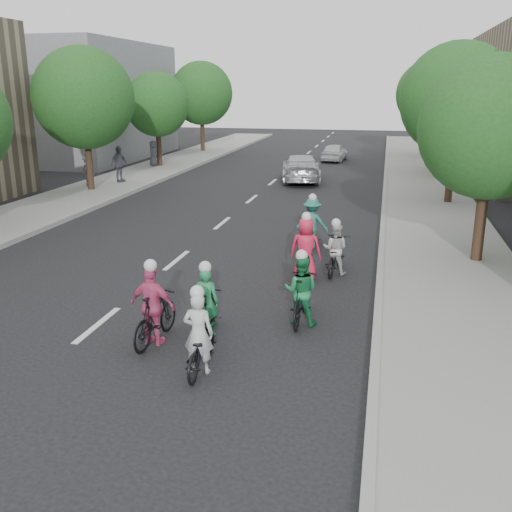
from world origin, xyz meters
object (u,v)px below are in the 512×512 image
(cyclist_0, at_px, (335,253))
(cyclist_3, at_px, (200,343))
(cyclist_4, at_px, (154,312))
(cyclist_5, at_px, (306,256))
(follow_car_trail, at_px, (334,152))
(cyclist_1, at_px, (301,295))
(cyclist_6, at_px, (312,226))
(cyclist_2, at_px, (207,309))
(spectator_0, at_px, (89,171))
(spectator_1, at_px, (119,164))
(follow_car_lead, at_px, (301,168))
(spectator_2, at_px, (153,154))

(cyclist_0, height_order, cyclist_3, cyclist_3)
(cyclist_3, distance_m, cyclist_4, 1.57)
(cyclist_5, height_order, follow_car_trail, cyclist_5)
(cyclist_1, height_order, cyclist_3, cyclist_1)
(cyclist_6, bearing_deg, cyclist_2, 82.45)
(cyclist_1, relative_size, follow_car_trail, 0.52)
(cyclist_0, bearing_deg, cyclist_3, 79.17)
(cyclist_1, distance_m, cyclist_6, 6.30)
(cyclist_2, distance_m, spectator_0, 19.27)
(follow_car_trail, xyz_separation_m, spectator_1, (-10.25, -12.60, 0.49))
(cyclist_4, bearing_deg, cyclist_2, -138.64)
(cyclist_5, distance_m, spectator_1, 17.76)
(cyclist_0, bearing_deg, cyclist_4, 65.55)
(follow_car_lead, bearing_deg, cyclist_1, 88.98)
(cyclist_0, xyz_separation_m, cyclist_2, (-2.25, -4.78, 0.01))
(cyclist_1, height_order, spectator_2, spectator_2)
(cyclist_6, bearing_deg, cyclist_1, 97.50)
(spectator_0, bearing_deg, follow_car_trail, -39.36)
(cyclist_3, bearing_deg, cyclist_2, -79.87)
(follow_car_lead, bearing_deg, follow_car_trail, -105.57)
(cyclist_0, xyz_separation_m, spectator_0, (-13.48, 10.88, 0.38))
(cyclist_0, height_order, cyclist_1, cyclist_1)
(cyclist_0, bearing_deg, follow_car_lead, -72.38)
(cyclist_0, relative_size, cyclist_6, 1.06)
(follow_car_trail, height_order, spectator_2, spectator_2)
(follow_car_lead, distance_m, spectator_2, 10.38)
(cyclist_1, relative_size, spectator_0, 1.16)
(cyclist_4, relative_size, spectator_2, 1.16)
(cyclist_3, height_order, cyclist_4, cyclist_4)
(cyclist_4, xyz_separation_m, follow_car_lead, (-0.15, 21.29, 0.06))
(cyclist_3, relative_size, cyclist_6, 0.97)
(cyclist_4, distance_m, follow_car_lead, 21.29)
(cyclist_1, bearing_deg, cyclist_6, -83.86)
(cyclist_0, height_order, follow_car_trail, cyclist_0)
(cyclist_3, distance_m, spectator_2, 27.60)
(cyclist_0, bearing_deg, spectator_2, -48.99)
(cyclist_2, relative_size, spectator_1, 0.87)
(cyclist_5, distance_m, follow_car_trail, 25.88)
(follow_car_lead, height_order, follow_car_trail, follow_car_lead)
(cyclist_0, height_order, spectator_2, spectator_2)
(cyclist_2, xyz_separation_m, follow_car_lead, (-1.06, 20.63, 0.16))
(cyclist_2, xyz_separation_m, spectator_2, (-11.01, 23.58, 0.37))
(cyclist_2, relative_size, cyclist_5, 0.85)
(cyclist_0, bearing_deg, spectator_1, -39.06)
(cyclist_3, relative_size, follow_car_trail, 0.48)
(cyclist_5, bearing_deg, spectator_1, -48.65)
(cyclist_3, xyz_separation_m, spectator_1, (-10.68, 18.87, 0.55))
(spectator_0, height_order, spectator_2, spectator_0)
(cyclist_4, height_order, cyclist_6, cyclist_4)
(cyclist_5, xyz_separation_m, cyclist_6, (-0.25, 3.25, 0.04))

